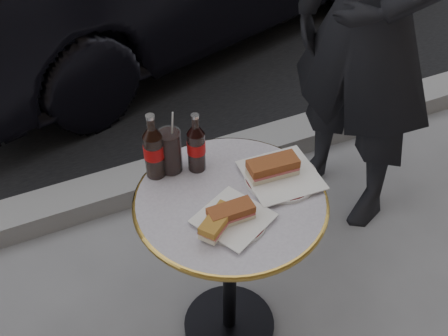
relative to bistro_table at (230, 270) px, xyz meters
name	(u,v)px	position (x,y,z in m)	size (l,w,h in m)	color
ground	(229,327)	(0.00, 0.00, -0.37)	(80.00, 80.00, 0.00)	slate
curb	(154,179)	(0.00, 0.90, -0.32)	(40.00, 0.20, 0.12)	gray
bistro_table	(230,270)	(0.00, 0.00, 0.00)	(0.62, 0.62, 0.73)	#BAB2C4
plate_left	(233,220)	(-0.03, -0.09, 0.37)	(0.21, 0.21, 0.01)	silver
plate_right	(281,177)	(0.19, 0.01, 0.37)	(0.24, 0.24, 0.01)	white
sandwich_left_a	(217,223)	(-0.09, -0.11, 0.40)	(0.13, 0.06, 0.05)	#B57B2E
sandwich_left_b	(231,214)	(-0.04, -0.09, 0.40)	(0.14, 0.06, 0.05)	brown
sandwich_right	(273,168)	(0.16, 0.03, 0.41)	(0.16, 0.08, 0.06)	brown
cola_bottle_left	(153,146)	(-0.18, 0.21, 0.49)	(0.07, 0.07, 0.24)	black
cola_bottle_right	(196,142)	(-0.04, 0.18, 0.48)	(0.06, 0.06, 0.22)	black
cola_glass	(170,151)	(-0.12, 0.21, 0.44)	(0.08, 0.08, 0.16)	black
pedestrian	(374,24)	(0.82, 0.45, 0.58)	(0.69, 0.45, 1.89)	black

